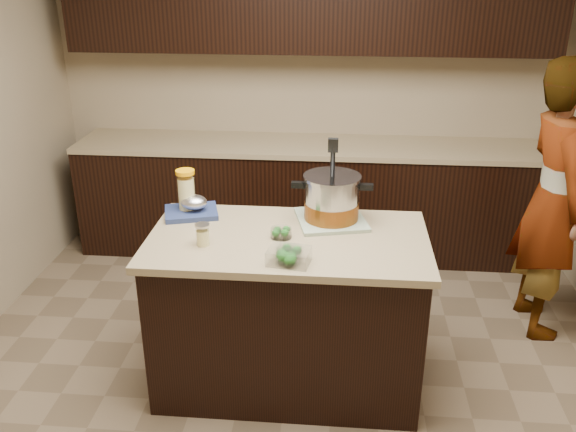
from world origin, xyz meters
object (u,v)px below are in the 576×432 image
at_px(stock_pot, 332,200).
at_px(lemonade_pitcher, 187,194).
at_px(person, 554,201).
at_px(island, 288,311).

xyz_separation_m(stock_pot, lemonade_pitcher, (-0.81, 0.04, -0.01)).
bearing_deg(lemonade_pitcher, person, 11.95).
bearing_deg(island, stock_pot, 45.90).
bearing_deg(stock_pot, person, 20.13).
bearing_deg(stock_pot, island, -134.28).
relative_size(stock_pot, lemonade_pitcher, 1.76).
bearing_deg(person, lemonade_pitcher, 97.70).
relative_size(stock_pot, person, 0.26).
bearing_deg(stock_pot, lemonade_pitcher, 176.94).
relative_size(lemonade_pitcher, person, 0.15).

